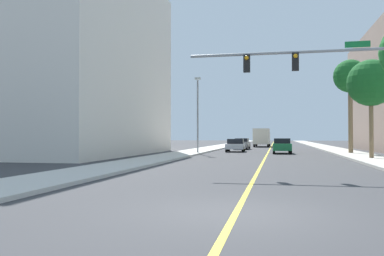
# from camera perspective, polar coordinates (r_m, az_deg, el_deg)

# --- Properties ---
(ground) EXTENTS (192.00, 192.00, 0.00)m
(ground) POSITION_cam_1_polar(r_m,az_deg,el_deg) (51.20, 10.92, -3.04)
(ground) COLOR #38383A
(sidewalk_left) EXTENTS (3.22, 168.00, 0.15)m
(sidewalk_left) POSITION_cam_1_polar(r_m,az_deg,el_deg) (51.91, 2.38, -2.95)
(sidewalk_left) COLOR beige
(sidewalk_left) RESTS_ON ground
(sidewalk_right) EXTENTS (3.22, 168.00, 0.15)m
(sidewalk_right) POSITION_cam_1_polar(r_m,az_deg,el_deg) (51.64, 19.50, -2.90)
(sidewalk_right) COLOR #B2ADA3
(sidewalk_right) RESTS_ON ground
(lane_marking_center) EXTENTS (0.16, 144.00, 0.01)m
(lane_marking_center) POSITION_cam_1_polar(r_m,az_deg,el_deg) (51.20, 10.92, -3.04)
(lane_marking_center) COLOR yellow
(lane_marking_center) RESTS_ON ground
(building_left_near) EXTENTS (16.87, 22.46, 17.42)m
(building_left_near) POSITION_cam_1_polar(r_m,az_deg,el_deg) (40.85, -18.89, 8.76)
(building_left_near) COLOR silver
(building_left_near) RESTS_ON ground
(traffic_signal_mast) EXTENTS (9.83, 0.36, 5.92)m
(traffic_signal_mast) POSITION_cam_1_polar(r_m,az_deg,el_deg) (19.79, 19.15, 7.04)
(traffic_signal_mast) COLOR gray
(traffic_signal_mast) RESTS_ON sidewalk_right
(street_lamp) EXTENTS (0.56, 0.28, 7.26)m
(street_lamp) POSITION_cam_1_polar(r_m,az_deg,el_deg) (38.96, 0.81, 2.50)
(street_lamp) COLOR gray
(street_lamp) RESTS_ON sidewalk_left
(palm_mid) EXTENTS (3.40, 3.40, 7.16)m
(palm_mid) POSITION_cam_1_polar(r_m,az_deg,el_deg) (32.22, 24.01, 5.79)
(palm_mid) COLOR brown
(palm_mid) RESTS_ON sidewalk_right
(palm_far) EXTENTS (3.12, 3.12, 8.80)m
(palm_far) POSITION_cam_1_polar(r_m,az_deg,el_deg) (41.05, 21.50, 6.67)
(palm_far) COLOR brown
(palm_far) RESTS_ON sidewalk_right
(car_silver) EXTENTS (2.02, 3.88, 1.41)m
(car_silver) POSITION_cam_1_polar(r_m,az_deg,el_deg) (44.08, 6.19, -2.43)
(car_silver) COLOR #BCBCC1
(car_silver) RESTS_ON ground
(car_green) EXTENTS (1.81, 4.28, 1.49)m
(car_green) POSITION_cam_1_polar(r_m,az_deg,el_deg) (40.71, 12.62, -2.47)
(car_green) COLOR #196638
(car_green) RESTS_ON ground
(car_gray) EXTENTS (1.87, 4.45, 1.42)m
(car_gray) POSITION_cam_1_polar(r_m,az_deg,el_deg) (52.11, 7.10, -2.19)
(car_gray) COLOR slate
(car_gray) RESTS_ON ground
(delivery_truck) EXTENTS (2.52, 7.57, 2.86)m
(delivery_truck) POSITION_cam_1_polar(r_m,az_deg,el_deg) (64.78, 9.87, -1.26)
(delivery_truck) COLOR silver
(delivery_truck) RESTS_ON ground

